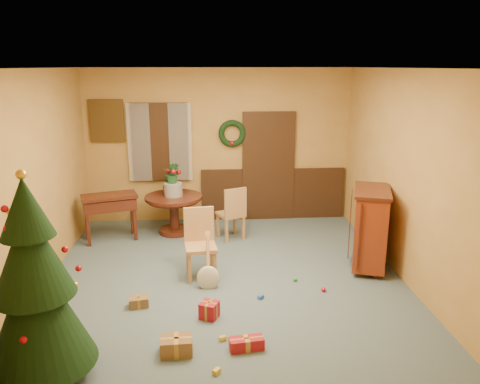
{
  "coord_description": "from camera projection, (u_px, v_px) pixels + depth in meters",
  "views": [
    {
      "loc": [
        -0.21,
        -6.06,
        2.93
      ],
      "look_at": [
        0.24,
        0.4,
        1.18
      ],
      "focal_mm": 35.0,
      "sensor_mm": 36.0,
      "label": 1
    }
  ],
  "objects": [
    {
      "name": "room_envelope",
      "position": [
        230.0,
        164.0,
        8.94
      ],
      "size": [
        5.5,
        5.5,
        5.5
      ],
      "color": "#3B4D56",
      "rests_on": "ground"
    },
    {
      "name": "dining_table",
      "position": [
        174.0,
        207.0,
        8.33
      ],
      "size": [
        1.02,
        1.02,
        0.7
      ],
      "color": "black",
      "rests_on": "floor"
    },
    {
      "name": "urn",
      "position": [
        173.0,
        189.0,
        8.25
      ],
      "size": [
        0.32,
        0.32,
        0.24
      ],
      "primitive_type": "cylinder",
      "color": "slate",
      "rests_on": "dining_table"
    },
    {
      "name": "centerpiece_plant",
      "position": [
        173.0,
        173.0,
        8.17
      ],
      "size": [
        0.32,
        0.28,
        0.35
      ],
      "primitive_type": "imported",
      "color": "#1E4C23",
      "rests_on": "urn"
    },
    {
      "name": "chair_near",
      "position": [
        200.0,
        240.0,
        6.63
      ],
      "size": [
        0.47,
        0.47,
        0.99
      ],
      "color": "olive",
      "rests_on": "floor"
    },
    {
      "name": "chair_far",
      "position": [
        233.0,
        212.0,
        8.03
      ],
      "size": [
        0.54,
        0.54,
        0.94
      ],
      "color": "olive",
      "rests_on": "floor"
    },
    {
      "name": "guitar",
      "position": [
        208.0,
        263.0,
        6.27
      ],
      "size": [
        0.45,
        0.55,
        0.72
      ],
      "primitive_type": null,
      "rotation": [
        -0.49,
        0.0,
        -0.33
      ],
      "color": "beige",
      "rests_on": "floor"
    },
    {
      "name": "plant_stand",
      "position": [
        173.0,
        203.0,
        8.42
      ],
      "size": [
        0.33,
        0.33,
        0.85
      ],
      "color": "black",
      "rests_on": "floor"
    },
    {
      "name": "stand_plant",
      "position": [
        172.0,
        174.0,
        8.28
      ],
      "size": [
        0.25,
        0.21,
        0.44
      ],
      "primitive_type": "imported",
      "rotation": [
        0.0,
        0.0,
        0.06
      ],
      "color": "#19471E",
      "rests_on": "plant_stand"
    },
    {
      "name": "christmas_tree",
      "position": [
        35.0,
        286.0,
        4.27
      ],
      "size": [
        1.01,
        1.01,
        2.08
      ],
      "color": "#382111",
      "rests_on": "floor"
    },
    {
      "name": "writing_desk",
      "position": [
        110.0,
        206.0,
        7.98
      ],
      "size": [
        1.01,
        0.71,
        0.81
      ],
      "color": "black",
      "rests_on": "floor"
    },
    {
      "name": "sideboard",
      "position": [
        370.0,
        226.0,
        6.86
      ],
      "size": [
        0.77,
        1.05,
        1.21
      ],
      "color": "#511409",
      "rests_on": "floor"
    },
    {
      "name": "gift_a",
      "position": [
        177.0,
        345.0,
        4.91
      ],
      "size": [
        0.34,
        0.26,
        0.18
      ],
      "color": "brown",
      "rests_on": "floor"
    },
    {
      "name": "gift_b",
      "position": [
        209.0,
        310.0,
        5.6
      ],
      "size": [
        0.26,
        0.26,
        0.2
      ],
      "color": "maroon",
      "rests_on": "floor"
    },
    {
      "name": "gift_c",
      "position": [
        139.0,
        302.0,
        5.86
      ],
      "size": [
        0.26,
        0.2,
        0.13
      ],
      "color": "brown",
      "rests_on": "floor"
    },
    {
      "name": "gift_d",
      "position": [
        247.0,
        344.0,
        4.99
      ],
      "size": [
        0.38,
        0.2,
        0.13
      ],
      "color": "maroon",
      "rests_on": "floor"
    },
    {
      "name": "toy_a",
      "position": [
        261.0,
        297.0,
        6.07
      ],
      "size": [
        0.09,
        0.09,
        0.05
      ],
      "primitive_type": "cube",
      "rotation": [
        0.0,
        0.0,
        0.74
      ],
      "color": "#2854B1",
      "rests_on": "floor"
    },
    {
      "name": "toy_b",
      "position": [
        295.0,
        279.0,
        6.57
      ],
      "size": [
        0.06,
        0.06,
        0.06
      ],
      "primitive_type": "sphere",
      "color": "green",
      "rests_on": "floor"
    },
    {
      "name": "toy_c",
      "position": [
        217.0,
        371.0,
        4.6
      ],
      "size": [
        0.09,
        0.09,
        0.05
      ],
      "primitive_type": "cube",
      "rotation": [
        0.0,
        0.0,
        0.87
      ],
      "color": "gold",
      "rests_on": "floor"
    },
    {
      "name": "toy_d",
      "position": [
        323.0,
        290.0,
        6.26
      ],
      "size": [
        0.06,
        0.06,
        0.06
      ],
      "primitive_type": "sphere",
      "color": "red",
      "rests_on": "floor"
    },
    {
      "name": "toy_e",
      "position": [
        223.0,
        338.0,
        5.15
      ],
      "size": [
        0.09,
        0.08,
        0.05
      ],
      "primitive_type": "cube",
      "rotation": [
        0.0,
        0.0,
        0.53
      ],
      "color": "gold",
      "rests_on": "floor"
    }
  ]
}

